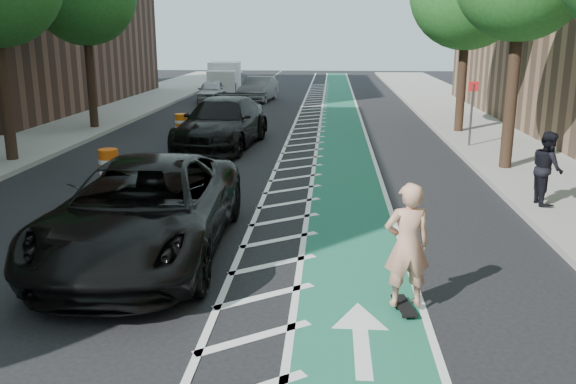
# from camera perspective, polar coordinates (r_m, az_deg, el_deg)

# --- Properties ---
(ground) EXTENTS (120.00, 120.00, 0.00)m
(ground) POSITION_cam_1_polar(r_m,az_deg,el_deg) (11.60, -8.85, -6.57)
(ground) COLOR black
(ground) RESTS_ON ground
(bike_lane) EXTENTS (2.00, 90.00, 0.01)m
(bike_lane) POSITION_cam_1_polar(r_m,az_deg,el_deg) (20.95, 5.30, 3.15)
(bike_lane) COLOR #195848
(bike_lane) RESTS_ON ground
(buffer_strip) EXTENTS (1.40, 90.00, 0.01)m
(buffer_strip) POSITION_cam_1_polar(r_m,az_deg,el_deg) (20.97, 1.19, 3.22)
(buffer_strip) COLOR silver
(buffer_strip) RESTS_ON ground
(sidewalk_right) EXTENTS (5.00, 90.00, 0.15)m
(sidewalk_right) POSITION_cam_1_polar(r_m,az_deg,el_deg) (22.06, 22.46, 2.86)
(sidewalk_right) COLOR gray
(sidewalk_right) RESTS_ON ground
(curb_right) EXTENTS (0.12, 90.00, 0.16)m
(curb_right) POSITION_cam_1_polar(r_m,az_deg,el_deg) (21.41, 16.22, 3.08)
(curb_right) COLOR gray
(curb_right) RESTS_ON ground
(curb_left) EXTENTS (0.12, 90.00, 0.16)m
(curb_left) POSITION_cam_1_polar(r_m,az_deg,el_deg) (23.01, -20.63, 3.50)
(curb_left) COLOR gray
(curb_left) RESTS_ON ground
(sign_post) EXTENTS (0.35, 0.08, 2.47)m
(sign_post) POSITION_cam_1_polar(r_m,az_deg,el_deg) (23.26, 16.78, 7.10)
(sign_post) COLOR #4C4C4C
(sign_post) RESTS_ON ground
(skateboard) EXTENTS (0.34, 0.80, 0.10)m
(skateboard) POSITION_cam_1_polar(r_m,az_deg,el_deg) (9.73, 10.79, -10.41)
(skateboard) COLOR black
(skateboard) RESTS_ON ground
(skateboarder) EXTENTS (0.77, 0.57, 1.94)m
(skateboarder) POSITION_cam_1_polar(r_m,az_deg,el_deg) (9.36, 11.08, -4.91)
(skateboarder) COLOR tan
(skateboarder) RESTS_ON skateboard
(suv_near) EXTENTS (3.23, 6.66, 1.82)m
(suv_near) POSITION_cam_1_polar(r_m,az_deg,el_deg) (11.90, -13.29, -1.61)
(suv_near) COLOR black
(suv_near) RESTS_ON ground
(suv_far) EXTENTS (3.15, 6.45, 1.81)m
(suv_far) POSITION_cam_1_polar(r_m,az_deg,el_deg) (23.02, -6.17, 6.44)
(suv_far) COLOR black
(suv_far) RESTS_ON ground
(car_silver) EXTENTS (1.94, 4.05, 1.34)m
(car_silver) POSITION_cam_1_polar(r_m,az_deg,el_deg) (38.48, -7.16, 9.35)
(car_silver) COLOR #A3A2A8
(car_silver) RESTS_ON ground
(car_grey) EXTENTS (2.14, 4.77, 1.52)m
(car_grey) POSITION_cam_1_polar(r_m,az_deg,el_deg) (38.53, -2.79, 9.59)
(car_grey) COLOR #5D5D62
(car_grey) RESTS_ON ground
(pedestrian) EXTENTS (0.71, 0.89, 1.77)m
(pedestrian) POSITION_cam_1_polar(r_m,az_deg,el_deg) (15.83, 23.08, 2.08)
(pedestrian) COLOR black
(pedestrian) RESTS_ON sidewalk_right
(box_truck) EXTENTS (2.54, 5.02, 2.02)m
(box_truck) POSITION_cam_1_polar(r_m,az_deg,el_deg) (46.69, -5.99, 10.63)
(box_truck) COLOR white
(box_truck) RESTS_ON ground
(barrel_a) EXTENTS (0.71, 0.71, 0.96)m
(barrel_a) POSITION_cam_1_polar(r_m,az_deg,el_deg) (18.18, -16.39, 2.29)
(barrel_a) COLOR #DA510B
(barrel_a) RESTS_ON ground
(barrel_b) EXTENTS (0.61, 0.61, 0.83)m
(barrel_b) POSITION_cam_1_polar(r_m,az_deg,el_deg) (25.19, -5.89, 5.98)
(barrel_b) COLOR #F2600C
(barrel_b) RESTS_ON ground
(barrel_c) EXTENTS (0.65, 0.65, 0.89)m
(barrel_c) POSITION_cam_1_polar(r_m,az_deg,el_deg) (26.07, -9.93, 6.19)
(barrel_c) COLOR #D55D0B
(barrel_c) RESTS_ON ground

